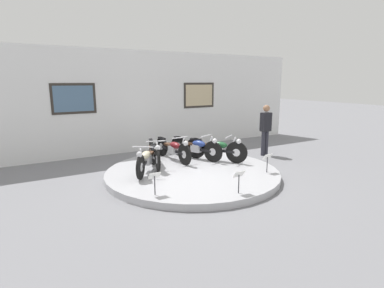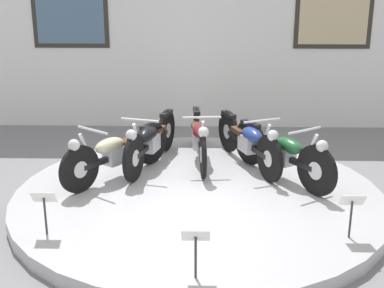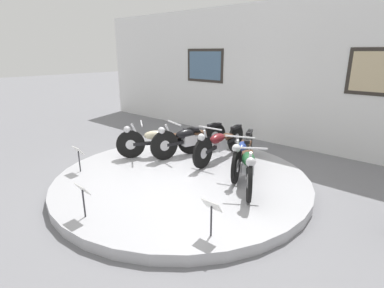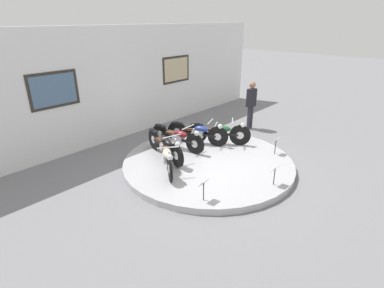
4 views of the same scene
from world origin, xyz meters
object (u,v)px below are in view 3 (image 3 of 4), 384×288
Objects in this scene: info_placard_front_right at (211,210)px; info_placard_front_centre at (83,193)px; motorcycle_blue at (243,151)px; motorcycle_green at (248,163)px; motorcycle_cream at (159,140)px; motorcycle_maroon at (220,142)px; info_placard_front_left at (79,154)px; motorcycle_black at (189,138)px.

info_placard_front_centre is at bearing -153.15° from info_placard_front_right.
motorcycle_green is at bearing -50.49° from motorcycle_blue.
motorcycle_maroon is at bearing 31.80° from motorcycle_cream.
motorcycle_green is 3.23m from info_placard_front_left.
motorcycle_blue is 0.66m from motorcycle_green.
motorcycle_green is 3.33× the size of info_placard_front_left.
motorcycle_black reaches higher than info_placard_front_centre.
motorcycle_green reaches higher than motorcycle_black.
motorcycle_green reaches higher than info_placard_front_left.
info_placard_front_left is 1.82m from info_placard_front_centre.
motorcycle_black is 1.04× the size of motorcycle_blue.
info_placard_front_left is at bearing -124.51° from motorcycle_maroon.
motorcycle_maroon reaches higher than motorcycle_cream.
motorcycle_green is at bearing 106.49° from info_placard_front_right.
info_placard_front_left is at bearing 180.00° from info_placard_front_right.
motorcycle_black is 3.80× the size of info_placard_front_centre.
info_placard_front_left is at bearing -112.91° from motorcycle_black.
info_placard_front_right is (1.62, -2.37, -0.02)m from motorcycle_maroon.
motorcycle_maroon is 2.88m from info_placard_front_right.
motorcycle_cream is at bearing 73.60° from info_placard_front_left.
motorcycle_green reaches higher than motorcycle_maroon.
motorcycle_maroon is at bearing 147.99° from motorcycle_green.
motorcycle_cream is at bearing 114.56° from info_placard_front_centre.
motorcycle_maroon is (0.71, 0.20, -0.01)m from motorcycle_black.
info_placard_front_left is (-1.63, -2.37, -0.02)m from motorcycle_maroon.
info_placard_front_left is (-2.76, -1.67, -0.03)m from motorcycle_green.
motorcycle_maroon is 3.87× the size of info_placard_front_right.
motorcycle_black is 0.98× the size of motorcycle_maroon.
motorcycle_blue is at bearing 129.51° from motorcycle_green.
motorcycle_black is at bearing 164.52° from motorcycle_green.
info_placard_front_left is at bearing -137.06° from motorcycle_blue.
motorcycle_blue is at bearing 0.05° from motorcycle_black.
motorcycle_blue is 3.66× the size of info_placard_front_left.
motorcycle_cream is 0.86× the size of motorcycle_blue.
motorcycle_green is at bearing 0.02° from motorcycle_cream.
motorcycle_black reaches higher than info_placard_front_right.
motorcycle_cream is at bearing -179.98° from motorcycle_green.
motorcycle_black is 2.36m from info_placard_front_left.
motorcycle_blue is 2.36m from info_placard_front_right.
motorcycle_green reaches higher than motorcycle_cream.
motorcycle_black is 3.80× the size of info_placard_front_right.
motorcycle_cream is 3.16× the size of info_placard_front_left.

